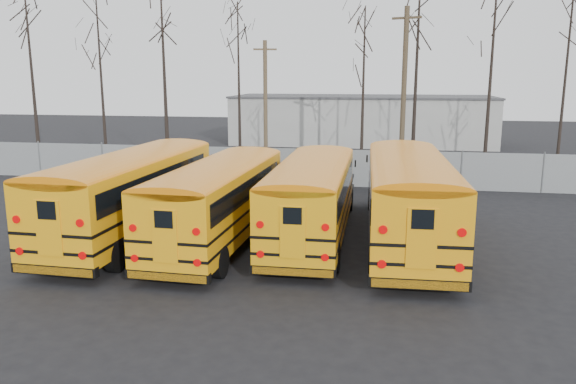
% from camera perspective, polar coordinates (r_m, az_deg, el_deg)
% --- Properties ---
extents(ground, '(120.00, 120.00, 0.00)m').
position_cam_1_polar(ground, '(19.17, -2.74, -6.13)').
color(ground, black).
rests_on(ground, ground).
extents(fence, '(40.00, 0.04, 2.00)m').
position_cam_1_polar(fence, '(30.46, 2.09, 2.55)').
color(fence, gray).
rests_on(fence, ground).
extents(distant_building, '(22.00, 8.00, 4.00)m').
position_cam_1_polar(distant_building, '(49.99, 7.48, 7.24)').
color(distant_building, '#A9A9A4').
rests_on(distant_building, ground).
extents(bus_a, '(3.03, 11.60, 3.22)m').
position_cam_1_polar(bus_a, '(21.24, -15.41, 0.49)').
color(bus_a, black).
rests_on(bus_a, ground).
extents(bus_b, '(2.87, 10.81, 3.00)m').
position_cam_1_polar(bus_b, '(19.90, -6.86, -0.29)').
color(bus_b, black).
rests_on(bus_b, ground).
extents(bus_c, '(2.55, 10.74, 3.00)m').
position_cam_1_polar(bus_c, '(20.21, 2.53, -0.03)').
color(bus_c, black).
rests_on(bus_c, ground).
extents(bus_d, '(3.03, 11.73, 3.26)m').
position_cam_1_polar(bus_d, '(19.97, 12.11, 0.01)').
color(bus_d, black).
rests_on(bus_d, ground).
extents(utility_pole_left, '(1.38, 0.49, 7.92)m').
position_cam_1_polar(utility_pole_left, '(34.58, -2.30, 8.77)').
color(utility_pole_left, brown).
rests_on(utility_pole_left, ground).
extents(utility_pole_right, '(1.67, 0.71, 9.73)m').
position_cam_1_polar(utility_pole_right, '(33.95, 11.68, 10.05)').
color(utility_pole_right, '#493B29').
rests_on(utility_pole_right, ground).
extents(tree_0, '(0.26, 0.26, 11.56)m').
position_cam_1_polar(tree_0, '(40.46, -24.55, 10.60)').
color(tree_0, black).
rests_on(tree_0, ground).
extents(tree_1, '(0.26, 0.26, 11.28)m').
position_cam_1_polar(tree_1, '(38.91, -18.44, 10.84)').
color(tree_1, black).
rests_on(tree_1, ground).
extents(tree_2, '(0.26, 0.26, 11.19)m').
position_cam_1_polar(tree_2, '(36.31, -12.43, 11.07)').
color(tree_2, black).
rests_on(tree_2, ground).
extents(tree_3, '(0.26, 0.26, 10.27)m').
position_cam_1_polar(tree_3, '(35.84, -5.00, 10.55)').
color(tree_3, black).
rests_on(tree_3, ground).
extents(tree_4, '(0.26, 0.26, 9.48)m').
position_cam_1_polar(tree_4, '(31.90, 7.62, 9.63)').
color(tree_4, black).
rests_on(tree_4, ground).
extents(tree_5, '(0.26, 0.26, 12.22)m').
position_cam_1_polar(tree_5, '(35.08, 12.90, 11.87)').
color(tree_5, black).
rests_on(tree_5, ground).
extents(tree_6, '(0.26, 0.26, 11.75)m').
position_cam_1_polar(tree_6, '(32.17, 19.90, 11.08)').
color(tree_6, black).
rests_on(tree_6, ground).
extents(tree_7, '(0.26, 0.26, 12.41)m').
position_cam_1_polar(tree_7, '(33.42, 26.42, 11.13)').
color(tree_7, black).
rests_on(tree_7, ground).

